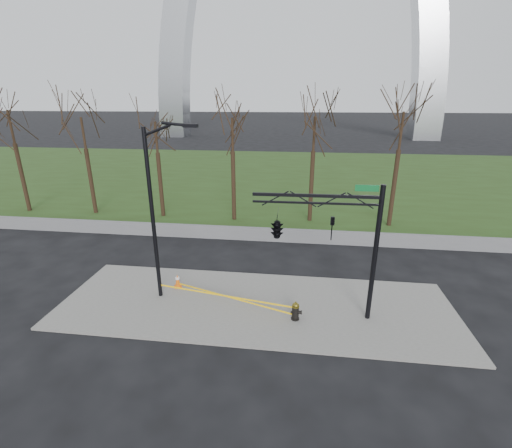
# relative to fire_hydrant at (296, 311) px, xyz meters

# --- Properties ---
(ground) EXTENTS (500.00, 500.00, 0.00)m
(ground) POSITION_rel_fire_hydrant_xyz_m (-1.88, 0.97, -0.50)
(ground) COLOR black
(ground) RESTS_ON ground
(sidewalk) EXTENTS (18.00, 6.00, 0.10)m
(sidewalk) POSITION_rel_fire_hydrant_xyz_m (-1.88, 0.97, -0.45)
(sidewalk) COLOR slate
(sidewalk) RESTS_ON ground
(grass_strip) EXTENTS (120.00, 40.00, 0.06)m
(grass_strip) POSITION_rel_fire_hydrant_xyz_m (-1.88, 30.97, -0.47)
(grass_strip) COLOR #253915
(grass_strip) RESTS_ON ground
(guardrail) EXTENTS (60.00, 0.30, 0.90)m
(guardrail) POSITION_rel_fire_hydrant_xyz_m (-1.88, 8.97, -0.05)
(guardrail) COLOR #59595B
(guardrail) RESTS_ON ground
(tree_row) EXTENTS (33.62, 4.00, 9.00)m
(tree_row) POSITION_rel_fire_hydrant_xyz_m (-8.06, 12.97, 4.00)
(tree_row) COLOR black
(tree_row) RESTS_ON ground
(fire_hydrant) EXTENTS (0.53, 0.35, 0.86)m
(fire_hydrant) POSITION_rel_fire_hydrant_xyz_m (0.00, 0.00, 0.00)
(fire_hydrant) COLOR black
(fire_hydrant) RESTS_ON sidewalk
(traffic_cone) EXTENTS (0.47, 0.47, 0.69)m
(traffic_cone) POSITION_rel_fire_hydrant_xyz_m (-5.95, 2.05, -0.05)
(traffic_cone) COLOR #FF660D
(traffic_cone) RESTS_ON sidewalk
(street_light) EXTENTS (2.39, 0.23, 8.21)m
(street_light) POSITION_rel_fire_hydrant_xyz_m (-6.29, 1.16, 4.20)
(street_light) COLOR black
(street_light) RESTS_ON ground
(traffic_signal_mast) EXTENTS (5.10, 2.49, 6.00)m
(traffic_signal_mast) POSITION_rel_fire_hydrant_xyz_m (-0.14, 0.45, 3.65)
(traffic_signal_mast) COLOR black
(traffic_signal_mast) RESTS_ON ground
(caution_tape) EXTENTS (6.50, 2.05, 0.44)m
(caution_tape) POSITION_rel_fire_hydrant_xyz_m (-3.13, 0.80, -0.01)
(caution_tape) COLOR yellow
(caution_tape) RESTS_ON ground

